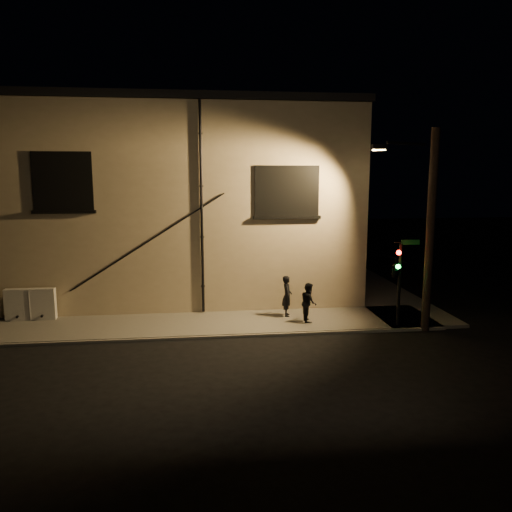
{
  "coord_description": "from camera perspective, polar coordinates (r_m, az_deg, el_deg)",
  "views": [
    {
      "loc": [
        -2.04,
        -16.78,
        5.65
      ],
      "look_at": [
        0.21,
        1.8,
        2.58
      ],
      "focal_mm": 35.0,
      "sensor_mm": 36.0,
      "label": 1
    }
  ],
  "objects": [
    {
      "name": "streetlamp_pole",
      "position": [
        18.74,
        18.98,
        3.26
      ],
      "size": [
        2.03,
        1.39,
        7.23
      ],
      "color": "black",
      "rests_on": "ground"
    },
    {
      "name": "ground",
      "position": [
        17.82,
        0.02,
        -9.17
      ],
      "size": [
        90.0,
        90.0,
        0.0
      ],
      "primitive_type": "plane",
      "color": "black"
    },
    {
      "name": "utility_cabinet",
      "position": [
        21.07,
        -24.36,
        -5.04
      ],
      "size": [
        1.85,
        0.31,
        1.22
      ],
      "primitive_type": "cube",
      "color": "beige",
      "rests_on": "sidewalk"
    },
    {
      "name": "building",
      "position": [
        25.82,
        -9.1,
        6.44
      ],
      "size": [
        16.2,
        12.23,
        8.8
      ],
      "color": "tan",
      "rests_on": "ground"
    },
    {
      "name": "pedestrian_a",
      "position": [
        19.71,
        3.56,
        -4.57
      ],
      "size": [
        0.45,
        0.63,
        1.61
      ],
      "primitive_type": "imported",
      "rotation": [
        0.0,
        0.0,
        1.46
      ],
      "color": "black",
      "rests_on": "sidewalk"
    },
    {
      "name": "pedestrian_b",
      "position": [
        19.07,
        6.05,
        -5.27
      ],
      "size": [
        0.59,
        0.74,
        1.49
      ],
      "primitive_type": "imported",
      "rotation": [
        0.0,
        0.0,
        1.53
      ],
      "color": "black",
      "rests_on": "sidewalk"
    },
    {
      "name": "traffic_signal",
      "position": [
        18.76,
        15.7,
        -1.46
      ],
      "size": [
        1.15,
        1.85,
        3.19
      ],
      "color": "black",
      "rests_on": "sidewalk"
    },
    {
      "name": "sidewalk",
      "position": [
        22.13,
        1.79,
        -5.32
      ],
      "size": [
        21.0,
        16.0,
        0.12
      ],
      "color": "#615E57",
      "rests_on": "ground"
    }
  ]
}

